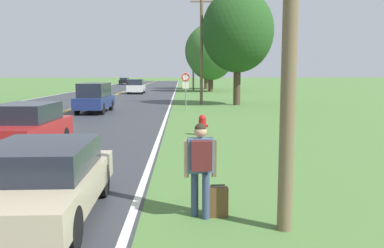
# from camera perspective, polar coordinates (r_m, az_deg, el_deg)

# --- Properties ---
(hitchhiker_person) EXTENTS (0.57, 0.41, 1.69)m
(hitchhiker_person) POSITION_cam_1_polar(r_m,az_deg,el_deg) (7.10, 1.21, -5.18)
(hitchhiker_person) COLOR #38476B
(hitchhiker_person) RESTS_ON ground
(suitcase) EXTENTS (0.37, 0.19, 0.59)m
(suitcase) POSITION_cam_1_polar(r_m,az_deg,el_deg) (7.38, 3.61, -10.85)
(suitcase) COLOR brown
(suitcase) RESTS_ON ground
(fire_hydrant) EXTENTS (0.47, 0.31, 0.84)m
(fire_hydrant) POSITION_cam_1_polar(r_m,az_deg,el_deg) (16.67, 1.47, -0.11)
(fire_hydrant) COLOR red
(fire_hydrant) RESTS_ON ground
(traffic_sign) EXTENTS (0.60, 0.10, 2.55)m
(traffic_sign) POSITION_cam_1_polar(r_m,az_deg,el_deg) (27.56, -0.89, 5.92)
(traffic_sign) COLOR gray
(traffic_sign) RESTS_ON ground
(utility_pole_midground) EXTENTS (1.80, 0.24, 8.70)m
(utility_pole_midground) POSITION_cam_1_polar(r_m,az_deg,el_deg) (32.93, 1.34, 10.63)
(utility_pole_midground) COLOR brown
(utility_pole_midground) RESTS_ON ground
(utility_pole_far) EXTENTS (1.80, 0.24, 7.82)m
(utility_pole_far) POSITION_cam_1_polar(r_m,az_deg,el_deg) (59.35, 0.18, 8.70)
(utility_pole_far) COLOR brown
(utility_pole_far) RESTS_ON ground
(tree_behind_sign) EXTENTS (6.52, 6.52, 9.04)m
(tree_behind_sign) POSITION_cam_1_polar(r_m,az_deg,el_deg) (54.54, 2.67, 10.10)
(tree_behind_sign) COLOR #473828
(tree_behind_sign) RESTS_ON ground
(tree_mid_treeline) EXTENTS (5.59, 5.59, 8.97)m
(tree_mid_treeline) POSITION_cam_1_polar(r_m,az_deg,el_deg) (32.48, 6.43, 12.81)
(tree_mid_treeline) COLOR #473828
(tree_mid_treeline) RESTS_ON ground
(tree_right_cluster) EXTENTS (6.51, 6.51, 9.56)m
(tree_right_cluster) POSITION_cam_1_polar(r_m,az_deg,el_deg) (63.22, 2.02, 10.19)
(tree_right_cluster) COLOR brown
(tree_right_cluster) RESTS_ON ground
(car_champagne_sedan_approaching) EXTENTS (2.04, 4.23, 1.32)m
(car_champagne_sedan_approaching) POSITION_cam_1_polar(r_m,az_deg,el_deg) (7.62, -20.65, -7.35)
(car_champagne_sedan_approaching) COLOR black
(car_champagne_sedan_approaching) RESTS_ON ground
(car_red_sedan_mid_near) EXTENTS (1.95, 4.19, 1.57)m
(car_red_sedan_mid_near) POSITION_cam_1_polar(r_m,az_deg,el_deg) (14.09, -22.30, -0.47)
(car_red_sedan_mid_near) COLOR black
(car_red_sedan_mid_near) RESTS_ON ground
(car_dark_blue_suv_receding) EXTENTS (1.83, 4.54, 1.89)m
(car_dark_blue_suv_receding) POSITION_cam_1_polar(r_m,az_deg,el_deg) (26.80, -13.50, 3.68)
(car_dark_blue_suv_receding) COLOR black
(car_dark_blue_suv_receding) RESTS_ON ground
(car_white_van_distant) EXTENTS (1.93, 4.33, 1.74)m
(car_white_van_distant) POSITION_cam_1_polar(r_m,az_deg,el_deg) (49.97, -7.83, 5.29)
(car_white_van_distant) COLOR black
(car_white_van_distant) RESTS_ON ground
(car_black_hatchback_horizon) EXTENTS (1.84, 4.32, 1.44)m
(car_black_hatchback_horizon) POSITION_cam_1_polar(r_m,az_deg,el_deg) (88.31, -9.47, 6.01)
(car_black_hatchback_horizon) COLOR black
(car_black_hatchback_horizon) RESTS_ON ground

